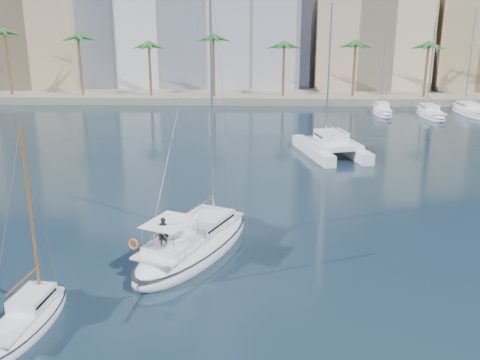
{
  "coord_description": "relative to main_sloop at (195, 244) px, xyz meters",
  "views": [
    {
      "loc": [
        1.16,
        -32.36,
        13.81
      ],
      "look_at": [
        0.18,
        1.5,
        3.45
      ],
      "focal_mm": 40.0,
      "sensor_mm": 36.0,
      "label": 1
    }
  ],
  "objects": [
    {
      "name": "palm_left",
      "position": [
        -31.51,
        59.44,
        9.74
      ],
      "size": [
        3.6,
        3.6,
        12.3
      ],
      "color": "brown",
      "rests_on": "ground"
    },
    {
      "name": "palm_right",
      "position": [
        36.49,
        59.44,
        9.74
      ],
      "size": [
        3.6,
        3.6,
        12.3
      ],
      "color": "brown",
      "rests_on": "ground"
    },
    {
      "name": "main_sloop",
      "position": [
        0.0,
        0.0,
        0.0
      ],
      "size": [
        8.3,
        12.51,
        17.79
      ],
      "rotation": [
        0.0,
        0.0,
        -0.41
      ],
      "color": "white",
      "rests_on": "ground"
    },
    {
      "name": "building_modern",
      "position": [
        -9.51,
        75.44,
        13.46
      ],
      "size": [
        42.0,
        16.0,
        28.0
      ],
      "primitive_type": "cube",
      "color": "silver",
      "rests_on": "ground"
    },
    {
      "name": "palm_centre",
      "position": [
        2.49,
        59.44,
        9.74
      ],
      "size": [
        3.6,
        3.6,
        12.3
      ],
      "color": "brown",
      "rests_on": "ground"
    },
    {
      "name": "moored_yacht_c",
      "position": [
        35.49,
        49.44,
        -0.54
      ],
      "size": [
        3.98,
        12.33,
        15.54
      ],
      "primitive_type": null,
      "rotation": [
        0.0,
        0.0,
        0.03
      ],
      "color": "white",
      "rests_on": "ground"
    },
    {
      "name": "building_beige",
      "position": [
        24.49,
        72.44,
        9.46
      ],
      "size": [
        20.0,
        14.0,
        20.0
      ],
      "primitive_type": "cube",
      "color": "#CEB493",
      "rests_on": "ground"
    },
    {
      "name": "ground",
      "position": [
        2.49,
        2.44,
        -0.54
      ],
      "size": [
        160.0,
        160.0,
        0.0
      ],
      "primitive_type": "plane",
      "color": "black",
      "rests_on": "ground"
    },
    {
      "name": "small_sloop",
      "position": [
        -6.81,
        -8.5,
        -0.15
      ],
      "size": [
        2.87,
        7.02,
        9.82
      ],
      "rotation": [
        0.0,
        0.0,
        -0.11
      ],
      "color": "white",
      "rests_on": "ground"
    },
    {
      "name": "moored_yacht_a",
      "position": [
        22.49,
        49.44,
        -0.54
      ],
      "size": [
        3.37,
        9.52,
        11.9
      ],
      "primitive_type": null,
      "rotation": [
        0.0,
        0.0,
        -0.07
      ],
      "color": "white",
      "rests_on": "ground"
    },
    {
      "name": "seagull",
      "position": [
        -1.87,
        5.77,
        -0.23
      ],
      "size": [
        1.04,
        0.45,
        0.19
      ],
      "color": "silver",
      "rests_on": "ground"
    },
    {
      "name": "moored_yacht_b",
      "position": [
        28.99,
        47.44,
        -0.54
      ],
      "size": [
        3.32,
        10.83,
        13.72
      ],
      "primitive_type": null,
      "rotation": [
        0.0,
        0.0,
        -0.02
      ],
      "color": "white",
      "rests_on": "ground"
    },
    {
      "name": "catamaran",
      "position": [
        11.58,
        24.58,
        0.56
      ],
      "size": [
        7.4,
        11.16,
        15.15
      ],
      "rotation": [
        0.0,
        0.0,
        0.24
      ],
      "color": "white",
      "rests_on": "ground"
    },
    {
      "name": "building_tan_left",
      "position": [
        -39.51,
        71.44,
        10.46
      ],
      "size": [
        22.0,
        14.0,
        22.0
      ],
      "primitive_type": "cube",
      "color": "tan",
      "rests_on": "ground"
    },
    {
      "name": "quay",
      "position": [
        2.49,
        63.44,
        0.06
      ],
      "size": [
        120.0,
        14.0,
        1.2
      ],
      "primitive_type": "cube",
      "color": "gray",
      "rests_on": "ground"
    }
  ]
}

